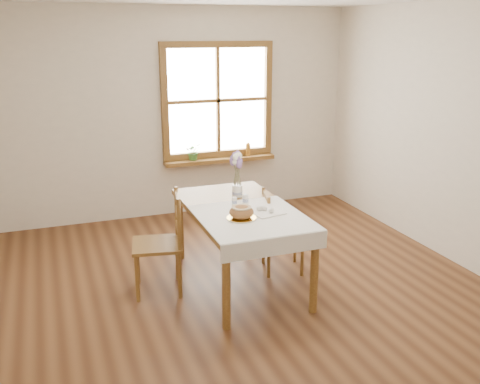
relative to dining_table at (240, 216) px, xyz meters
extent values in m
plane|color=brown|center=(0.00, -0.30, -0.66)|extent=(5.00, 5.00, 0.00)
cube|color=beige|center=(0.00, 2.20, 0.64)|extent=(4.50, 0.10, 2.60)
cube|color=beige|center=(0.00, -2.80, 0.64)|extent=(4.50, 0.10, 2.60)
cube|color=beige|center=(2.25, -0.30, 0.64)|extent=(0.10, 5.00, 2.60)
cube|color=olive|center=(0.50, 2.16, 1.48)|extent=(1.46, 0.08, 0.08)
cube|color=olive|center=(0.50, 2.16, 0.10)|extent=(1.46, 0.08, 0.08)
cube|color=olive|center=(-0.19, 2.16, 0.79)|extent=(0.08, 0.08, 1.30)
cube|color=olive|center=(1.19, 2.16, 0.79)|extent=(0.08, 0.08, 1.30)
cube|color=olive|center=(0.50, 2.16, 0.79)|extent=(0.04, 0.06, 1.30)
cube|color=olive|center=(0.50, 2.16, 0.79)|extent=(1.30, 0.06, 0.04)
cube|color=white|center=(0.50, 2.19, 0.79)|extent=(1.30, 0.01, 1.30)
cube|color=olive|center=(0.50, 2.10, 0.03)|extent=(1.46, 0.20, 0.05)
cube|color=olive|center=(0.00, 0.00, 0.06)|extent=(0.90, 1.60, 0.05)
cylinder|color=olive|center=(-0.39, -0.74, -0.31)|extent=(0.07, 0.07, 0.70)
cylinder|color=olive|center=(0.39, -0.74, -0.31)|extent=(0.07, 0.07, 0.70)
cylinder|color=olive|center=(-0.39, 0.74, -0.31)|extent=(0.07, 0.07, 0.70)
cylinder|color=olive|center=(0.39, 0.74, -0.31)|extent=(0.07, 0.07, 0.70)
cube|color=white|center=(0.00, -0.30, 0.09)|extent=(0.91, 0.99, 0.01)
cylinder|color=white|center=(-0.10, -0.32, 0.10)|extent=(0.28, 0.28, 0.01)
ellipsoid|color=#956135|center=(-0.10, -0.32, 0.17)|extent=(0.21, 0.21, 0.12)
cube|color=white|center=(0.16, -0.26, 0.10)|extent=(0.31, 0.27, 0.01)
cylinder|color=white|center=(-0.04, 0.04, 0.14)|extent=(0.05, 0.05, 0.09)
cylinder|color=white|center=(0.07, 0.04, 0.15)|extent=(0.07, 0.07, 0.10)
cylinder|color=white|center=(0.09, 0.32, 0.14)|extent=(0.11, 0.11, 0.11)
imported|color=#396E2C|center=(0.15, 2.10, 0.14)|extent=(0.23, 0.25, 0.17)
cylinder|color=#AF6F20|center=(0.89, 2.10, 0.14)|extent=(0.08, 0.08, 0.18)
camera|label=1|loc=(-1.61, -4.35, 1.64)|focal=40.00mm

